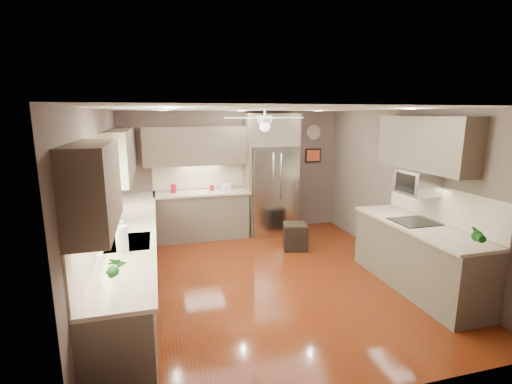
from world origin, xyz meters
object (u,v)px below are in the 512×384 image
microwave (417,182)px  paper_towel (122,239)px  soap_bottle (119,225)px  bowl (227,189)px  stool (295,236)px  potted_plant_left (116,267)px  canister_d (212,188)px  refrigerator (271,176)px  potted_plant_right (478,235)px  canister_a (173,189)px

microwave → paper_towel: size_ratio=1.68×
soap_bottle → bowl: soap_bottle is taller
bowl → microwave: (2.24, -2.77, 0.51)m
soap_bottle → stool: bearing=22.6°
soap_bottle → potted_plant_left: bearing=-86.0°
canister_d → potted_plant_left: potted_plant_left is taller
soap_bottle → stool: (2.90, 1.21, -0.80)m
stool → microwave: bearing=-54.1°
soap_bottle → potted_plant_left: potted_plant_left is taller
canister_d → stool: (1.35, -1.13, -0.76)m
refrigerator → paper_towel: (-2.67, -2.98, -0.11)m
bowl → paper_towel: 3.52m
soap_bottle → stool: 3.24m
microwave → stool: bearing=125.9°
potted_plant_right → microwave: (0.11, 1.21, 0.39)m
canister_a → bowl: canister_a is taller
canister_a → canister_d: 0.74m
refrigerator → soap_bottle: bearing=-140.7°
soap_bottle → refrigerator: bearing=39.3°
canister_a → potted_plant_right: (3.18, -4.00, 0.07)m
refrigerator → canister_d: bearing=176.6°
canister_d → soap_bottle: soap_bottle is taller
refrigerator → stool: refrigerator is taller
canister_d → bowl: size_ratio=0.52×
canister_a → soap_bottle: (-0.81, -2.35, 0.02)m
potted_plant_right → stool: bearing=110.8°
potted_plant_left → stool: potted_plant_left is taller
microwave → canister_a: bearing=139.7°
potted_plant_right → paper_towel: bearing=166.4°
potted_plant_left → bowl: (1.75, 3.89, -0.14)m
paper_towel → refrigerator: bearing=48.1°
canister_d → soap_bottle: size_ratio=0.61×
potted_plant_right → potted_plant_left: bearing=178.6°
potted_plant_right → paper_towel: paper_towel is taller
refrigerator → potted_plant_left: bearing=-124.8°
bowl → stool: bearing=-47.0°
paper_towel → potted_plant_right: bearing=-13.6°
bowl → refrigerator: refrigerator is taller
soap_bottle → potted_plant_right: bearing=-22.5°
canister_d → refrigerator: (1.22, -0.07, 0.19)m
paper_towel → bowl: bearing=60.0°
paper_towel → canister_d: bearing=64.6°
canister_a → microwave: bearing=-40.3°
canister_d → potted_plant_right: bearing=-58.6°
potted_plant_right → paper_towel: size_ratio=0.90×
canister_d → stool: bearing=-39.9°
canister_a → canister_d: canister_a is taller
canister_a → potted_plant_right: potted_plant_right is taller
canister_a → stool: bearing=-28.6°
potted_plant_left → refrigerator: refrigerator is taller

